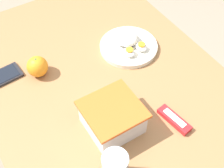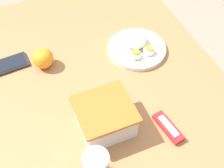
{
  "view_description": "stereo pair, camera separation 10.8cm",
  "coord_description": "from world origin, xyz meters",
  "px_view_note": "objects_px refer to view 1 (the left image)",
  "views": [
    {
      "loc": [
        -0.59,
        0.36,
        1.62
      ],
      "look_at": [
        -0.0,
        -0.01,
        0.79
      ],
      "focal_mm": 50.0,
      "sensor_mm": 36.0,
      "label": 1
    },
    {
      "loc": [
        -0.64,
        0.26,
        1.62
      ],
      "look_at": [
        -0.0,
        -0.01,
        0.79
      ],
      "focal_mm": 50.0,
      "sensor_mm": 36.0,
      "label": 2
    }
  ],
  "objects_px": {
    "food_container": "(112,119)",
    "orange_fruit": "(37,67)",
    "rice_plate": "(128,44)",
    "cell_phone": "(1,77)",
    "candy_bar": "(174,120)"
  },
  "relations": [
    {
      "from": "food_container",
      "to": "orange_fruit",
      "type": "relative_size",
      "value": 2.26
    },
    {
      "from": "food_container",
      "to": "rice_plate",
      "type": "xyz_separation_m",
      "value": [
        0.28,
        -0.25,
        -0.02
      ]
    },
    {
      "from": "orange_fruit",
      "to": "cell_phone",
      "type": "height_order",
      "value": "orange_fruit"
    },
    {
      "from": "orange_fruit",
      "to": "rice_plate",
      "type": "bearing_deg",
      "value": -99.4
    },
    {
      "from": "candy_bar",
      "to": "cell_phone",
      "type": "height_order",
      "value": "candy_bar"
    },
    {
      "from": "food_container",
      "to": "orange_fruit",
      "type": "height_order",
      "value": "food_container"
    },
    {
      "from": "cell_phone",
      "to": "food_container",
      "type": "bearing_deg",
      "value": -148.26
    },
    {
      "from": "food_container",
      "to": "rice_plate",
      "type": "distance_m",
      "value": 0.37
    },
    {
      "from": "orange_fruit",
      "to": "candy_bar",
      "type": "relative_size",
      "value": 0.61
    },
    {
      "from": "orange_fruit",
      "to": "cell_phone",
      "type": "xyz_separation_m",
      "value": [
        0.05,
        0.13,
        -0.03
      ]
    },
    {
      "from": "rice_plate",
      "to": "cell_phone",
      "type": "bearing_deg",
      "value": 77.14
    },
    {
      "from": "orange_fruit",
      "to": "rice_plate",
      "type": "relative_size",
      "value": 0.34
    },
    {
      "from": "rice_plate",
      "to": "orange_fruit",
      "type": "bearing_deg",
      "value": 80.6
    },
    {
      "from": "rice_plate",
      "to": "food_container",
      "type": "bearing_deg",
      "value": 138.39
    },
    {
      "from": "rice_plate",
      "to": "cell_phone",
      "type": "height_order",
      "value": "rice_plate"
    }
  ]
}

